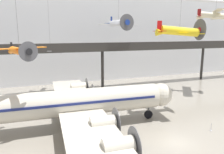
# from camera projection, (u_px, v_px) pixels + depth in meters

# --- Properties ---
(ground_plane) EXTENTS (260.00, 260.00, 0.00)m
(ground_plane) POSITION_uv_depth(u_px,v_px,m) (177.00, 142.00, 26.56)
(ground_plane) COLOR gray
(hangar_back_wall) EXTENTS (140.00, 3.00, 24.80)m
(hangar_back_wall) POSITION_uv_depth(u_px,v_px,m) (92.00, 36.00, 59.59)
(hangar_back_wall) COLOR silver
(hangar_back_wall) RESTS_ON ground
(mezzanine_walkway) EXTENTS (110.00, 3.20, 10.99)m
(mezzanine_walkway) POSITION_uv_depth(u_px,v_px,m) (104.00, 50.00, 50.76)
(mezzanine_walkway) COLOR #2D2B28
(mezzanine_walkway) RESTS_ON ground
(airliner_silver_main) EXTENTS (31.56, 35.81, 10.62)m
(airliner_silver_main) POSITION_uv_depth(u_px,v_px,m) (72.00, 103.00, 29.93)
(airliner_silver_main) COLOR beige
(airliner_silver_main) RESTS_ON ground
(suspended_plane_yellow_lowwing) EXTENTS (7.87, 9.62, 8.86)m
(suspended_plane_yellow_lowwing) POSITION_uv_depth(u_px,v_px,m) (179.00, 31.00, 34.24)
(suspended_plane_yellow_lowwing) COLOR yellow
(suspended_plane_white_twin) EXTENTS (9.58, 7.84, 7.32)m
(suspended_plane_white_twin) POSITION_uv_depth(u_px,v_px,m) (119.00, 23.00, 48.04)
(suspended_plane_white_twin) COLOR silver
(suspended_plane_silver_racer) EXTENTS (5.24, 6.25, 11.99)m
(suspended_plane_silver_racer) POSITION_uv_depth(u_px,v_px,m) (50.00, 49.00, 47.89)
(suspended_plane_silver_racer) COLOR silver
(suspended_plane_orange_highwing) EXTENTS (6.21, 5.46, 10.79)m
(suspended_plane_orange_highwing) POSITION_uv_depth(u_px,v_px,m) (20.00, 51.00, 26.13)
(suspended_plane_orange_highwing) COLOR orange
(suspended_plane_cream_biplane) EXTENTS (7.52, 8.09, 5.38)m
(suspended_plane_cream_biplane) POSITION_uv_depth(u_px,v_px,m) (215.00, 15.00, 46.37)
(suspended_plane_cream_biplane) COLOR beige
(stanchion_barrier) EXTENTS (0.36, 0.36, 1.08)m
(stanchion_barrier) POSITION_uv_depth(u_px,v_px,m) (211.00, 128.00, 29.72)
(stanchion_barrier) COLOR #B2B5BA
(stanchion_barrier) RESTS_ON ground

